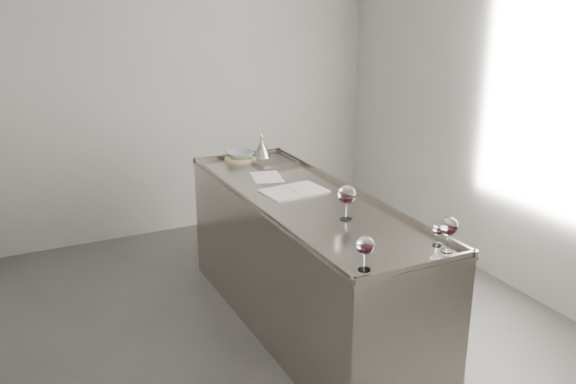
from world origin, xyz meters
name	(u,v)px	position (x,y,z in m)	size (l,w,h in m)	color
room_shell	(253,150)	(0.00, 0.00, 1.40)	(4.54, 5.04, 2.84)	#494745
counter	(306,264)	(0.50, 0.30, 0.47)	(0.77, 2.42, 0.97)	gray
wine_glass_left	(365,246)	(0.26, -0.78, 1.07)	(0.09, 0.09, 0.18)	white
wine_glass_middle	(347,195)	(0.54, -0.14, 1.09)	(0.11, 0.11, 0.22)	white
wine_glass_right	(449,227)	(0.77, -0.78, 1.08)	(0.10, 0.10, 0.19)	white
wine_glass_small	(438,230)	(0.78, -0.70, 1.03)	(0.06, 0.06, 0.13)	white
notebook	(294,191)	(0.49, 0.47, 0.95)	(0.44, 0.32, 0.02)	white
loose_paper_top	(267,177)	(0.47, 0.86, 0.94)	(0.21, 0.30, 0.00)	white
trivet	(240,159)	(0.47, 1.38, 0.95)	(0.25, 0.25, 0.02)	beige
ceramic_bowl	(240,154)	(0.47, 1.38, 0.99)	(0.21, 0.21, 0.05)	#8A9CA1
wine_funnel	(262,150)	(0.66, 1.38, 1.00)	(0.14, 0.14, 0.21)	gray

